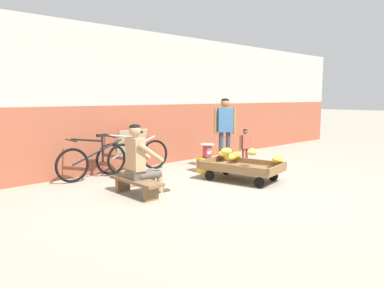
{
  "coord_description": "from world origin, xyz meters",
  "views": [
    {
      "loc": [
        -4.73,
        -3.55,
        1.56
      ],
      "look_at": [
        -0.44,
        1.04,
        0.75
      ],
      "focal_mm": 34.28,
      "sensor_mm": 36.0,
      "label": 1
    }
  ],
  "objects_px": {
    "bicycle_near_left": "(98,161)",
    "customer_adult": "(225,125)",
    "vendor_seated": "(140,160)",
    "bicycle_far_left": "(134,155)",
    "low_bench": "(136,183)",
    "plastic_crate": "(207,165)",
    "sign_board": "(131,149)",
    "weighing_scale": "(207,151)",
    "customer_child": "(245,144)",
    "banana_cart": "(241,168)"
  },
  "relations": [
    {
      "from": "banana_cart",
      "to": "bicycle_far_left",
      "type": "height_order",
      "value": "bicycle_far_left"
    },
    {
      "from": "plastic_crate",
      "to": "bicycle_near_left",
      "type": "relative_size",
      "value": 0.22
    },
    {
      "from": "plastic_crate",
      "to": "weighing_scale",
      "type": "xyz_separation_m",
      "value": [
        0.0,
        -0.0,
        0.3
      ]
    },
    {
      "from": "low_bench",
      "to": "customer_adult",
      "type": "bearing_deg",
      "value": 11.99
    },
    {
      "from": "bicycle_near_left",
      "to": "customer_child",
      "type": "bearing_deg",
      "value": -25.3
    },
    {
      "from": "vendor_seated",
      "to": "sign_board",
      "type": "height_order",
      "value": "vendor_seated"
    },
    {
      "from": "low_bench",
      "to": "banana_cart",
      "type": "bearing_deg",
      "value": -12.75
    },
    {
      "from": "customer_adult",
      "to": "sign_board",
      "type": "bearing_deg",
      "value": 140.71
    },
    {
      "from": "customer_adult",
      "to": "weighing_scale",
      "type": "bearing_deg",
      "value": -173.62
    },
    {
      "from": "sign_board",
      "to": "bicycle_near_left",
      "type": "bearing_deg",
      "value": -159.82
    },
    {
      "from": "low_bench",
      "to": "vendor_seated",
      "type": "xyz_separation_m",
      "value": [
        0.09,
        -0.0,
        0.37
      ]
    },
    {
      "from": "plastic_crate",
      "to": "bicycle_far_left",
      "type": "bearing_deg",
      "value": 135.94
    },
    {
      "from": "vendor_seated",
      "to": "weighing_scale",
      "type": "height_order",
      "value": "vendor_seated"
    },
    {
      "from": "bicycle_far_left",
      "to": "customer_adult",
      "type": "distance_m",
      "value": 2.07
    },
    {
      "from": "banana_cart",
      "to": "plastic_crate",
      "type": "xyz_separation_m",
      "value": [
        0.08,
        0.98,
        -0.09
      ]
    },
    {
      "from": "plastic_crate",
      "to": "bicycle_far_left",
      "type": "distance_m",
      "value": 1.55
    },
    {
      "from": "low_bench",
      "to": "weighing_scale",
      "type": "xyz_separation_m",
      "value": [
        2.13,
        0.51,
        0.25
      ]
    },
    {
      "from": "low_bench",
      "to": "weighing_scale",
      "type": "relative_size",
      "value": 3.67
    },
    {
      "from": "bicycle_near_left",
      "to": "bicycle_far_left",
      "type": "relative_size",
      "value": 1.0
    },
    {
      "from": "vendor_seated",
      "to": "bicycle_far_left",
      "type": "bearing_deg",
      "value": 59.41
    },
    {
      "from": "bicycle_far_left",
      "to": "sign_board",
      "type": "height_order",
      "value": "sign_board"
    },
    {
      "from": "weighing_scale",
      "to": "bicycle_far_left",
      "type": "relative_size",
      "value": 0.18
    },
    {
      "from": "bicycle_far_left",
      "to": "sign_board",
      "type": "distance_m",
      "value": 0.33
    },
    {
      "from": "banana_cart",
      "to": "bicycle_far_left",
      "type": "xyz_separation_m",
      "value": [
        -1.02,
        2.04,
        0.11
      ]
    },
    {
      "from": "plastic_crate",
      "to": "sign_board",
      "type": "bearing_deg",
      "value": 125.51
    },
    {
      "from": "low_bench",
      "to": "plastic_crate",
      "type": "height_order",
      "value": "plastic_crate"
    },
    {
      "from": "vendor_seated",
      "to": "plastic_crate",
      "type": "distance_m",
      "value": 2.15
    },
    {
      "from": "bicycle_near_left",
      "to": "customer_adult",
      "type": "bearing_deg",
      "value": -19.84
    },
    {
      "from": "bicycle_near_left",
      "to": "customer_child",
      "type": "height_order",
      "value": "customer_child"
    },
    {
      "from": "banana_cart",
      "to": "plastic_crate",
      "type": "relative_size",
      "value": 4.4
    },
    {
      "from": "customer_child",
      "to": "customer_adult",
      "type": "bearing_deg",
      "value": 119.58
    },
    {
      "from": "customer_adult",
      "to": "customer_child",
      "type": "distance_m",
      "value": 0.61
    },
    {
      "from": "banana_cart",
      "to": "customer_child",
      "type": "height_order",
      "value": "customer_child"
    },
    {
      "from": "banana_cart",
      "to": "customer_adult",
      "type": "height_order",
      "value": "customer_adult"
    },
    {
      "from": "banana_cart",
      "to": "customer_adult",
      "type": "bearing_deg",
      "value": 56.57
    },
    {
      "from": "weighing_scale",
      "to": "bicycle_far_left",
      "type": "xyz_separation_m",
      "value": [
        -1.1,
        1.07,
        -0.1
      ]
    },
    {
      "from": "banana_cart",
      "to": "customer_adult",
      "type": "xyz_separation_m",
      "value": [
        0.69,
        1.04,
        0.71
      ]
    },
    {
      "from": "bicycle_far_left",
      "to": "customer_child",
      "type": "height_order",
      "value": "customer_child"
    },
    {
      "from": "customer_child",
      "to": "banana_cart",
      "type": "bearing_deg",
      "value": -144.48
    },
    {
      "from": "banana_cart",
      "to": "weighing_scale",
      "type": "height_order",
      "value": "weighing_scale"
    },
    {
      "from": "bicycle_near_left",
      "to": "customer_adult",
      "type": "xyz_separation_m",
      "value": [
        2.57,
        -0.93,
        0.6
      ]
    },
    {
      "from": "sign_board",
      "to": "customer_adult",
      "type": "height_order",
      "value": "customer_adult"
    },
    {
      "from": "bicycle_near_left",
      "to": "customer_adult",
      "type": "distance_m",
      "value": 2.8
    },
    {
      "from": "plastic_crate",
      "to": "sign_board",
      "type": "distance_m",
      "value": 1.7
    },
    {
      "from": "banana_cart",
      "to": "bicycle_near_left",
      "type": "xyz_separation_m",
      "value": [
        -1.88,
        1.97,
        0.11
      ]
    },
    {
      "from": "customer_adult",
      "to": "customer_child",
      "type": "bearing_deg",
      "value": -60.42
    },
    {
      "from": "plastic_crate",
      "to": "customer_adult",
      "type": "xyz_separation_m",
      "value": [
        0.61,
        0.07,
        0.8
      ]
    },
    {
      "from": "banana_cart",
      "to": "customer_adult",
      "type": "relative_size",
      "value": 1.04
    },
    {
      "from": "bicycle_far_left",
      "to": "customer_adult",
      "type": "xyz_separation_m",
      "value": [
        1.71,
        -1.0,
        0.6
      ]
    },
    {
      "from": "low_bench",
      "to": "customer_child",
      "type": "bearing_deg",
      "value": 3.64
    }
  ]
}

